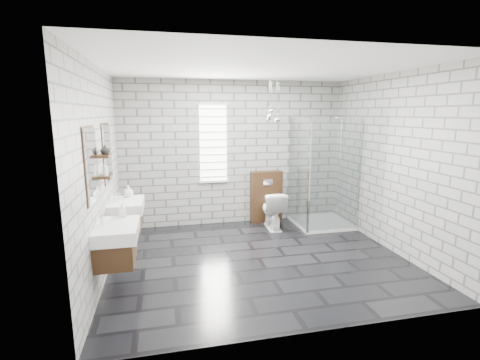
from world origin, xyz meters
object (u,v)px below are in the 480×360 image
object	(u,v)px
vanity_left	(113,233)
vanity_right	(124,207)
shower_enclosure	(320,200)
cistern_panel	(266,197)
toilet	(273,210)

from	to	relation	value
vanity_left	vanity_right	xyz separation A→B (m)	(0.00, 1.14, 0.00)
shower_enclosure	cistern_panel	bearing A→B (deg)	149.73
cistern_panel	toilet	size ratio (longest dim) A/B	1.44
cistern_panel	toilet	world-z (taller)	cistern_panel
shower_enclosure	toilet	distance (m)	0.91
vanity_left	toilet	distance (m)	3.18
cistern_panel	shower_enclosure	bearing A→B (deg)	-30.27
vanity_left	cistern_panel	distance (m)	3.43
cistern_panel	shower_enclosure	xyz separation A→B (m)	(0.89, -0.52, 0.00)
vanity_right	toilet	bearing A→B (deg)	16.71
vanity_left	shower_enclosure	size ratio (longest dim) A/B	0.77
cistern_panel	toilet	bearing A→B (deg)	-90.00
vanity_left	shower_enclosure	xyz separation A→B (m)	(3.41, 1.79, -0.25)
vanity_left	vanity_right	size ratio (longest dim) A/B	1.00
toilet	vanity_left	bearing A→B (deg)	39.85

